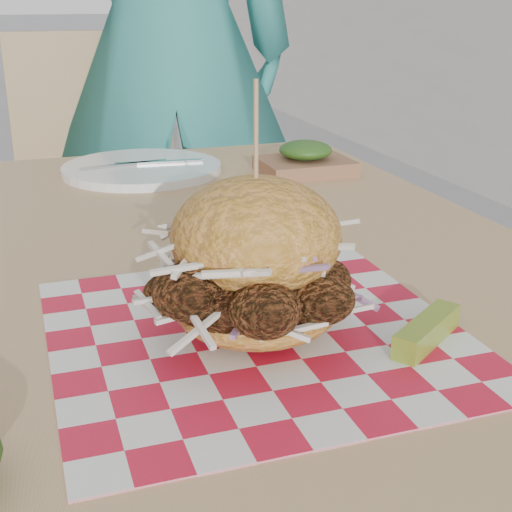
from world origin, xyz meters
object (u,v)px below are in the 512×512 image
object	(u,v)px
patio_table	(209,316)
sandwich	(256,268)
diner	(169,46)
patio_chair	(102,192)

from	to	relation	value
patio_table	sandwich	xyz separation A→B (m)	(-0.01, -0.21, 0.14)
diner	patio_table	distance (m)	1.14
patio_table	sandwich	bearing A→B (deg)	-93.20
patio_chair	sandwich	world-z (taller)	sandwich
sandwich	patio_table	bearing A→B (deg)	86.80
patio_table	patio_chair	size ratio (longest dim) A/B	1.26
diner	patio_table	size ratio (longest dim) A/B	1.52
diner	patio_chair	size ratio (longest dim) A/B	1.92
diner	patio_table	bearing A→B (deg)	90.80
diner	patio_table	world-z (taller)	diner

